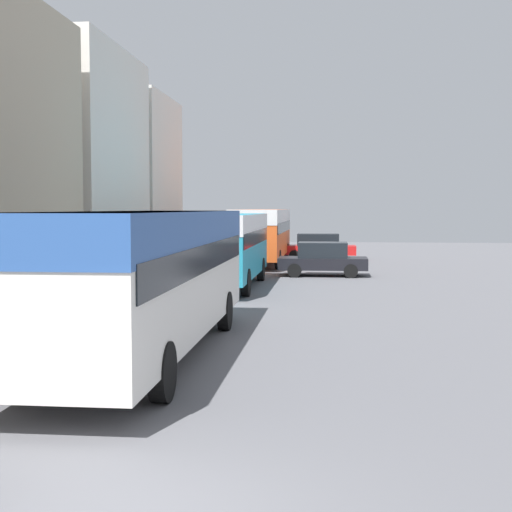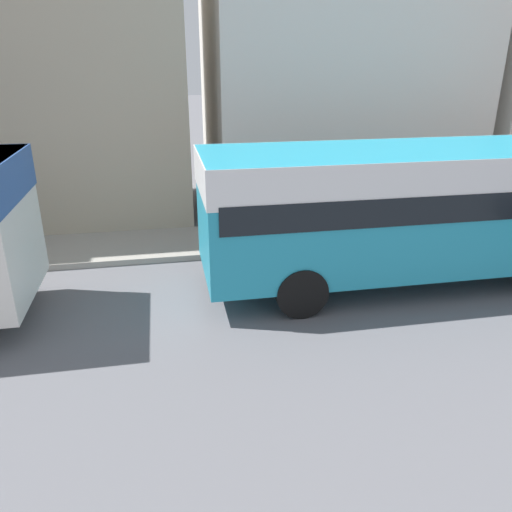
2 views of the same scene
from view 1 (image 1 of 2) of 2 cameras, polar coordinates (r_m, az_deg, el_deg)
name	(u,v)px [view 1 (image 1 of 2)]	position (r m, az deg, el deg)	size (l,w,h in m)	color
building_far_terrace	(53,168)	(30.62, -15.91, 6.78)	(6.00, 8.11, 9.59)	silver
building_end_row	(120,183)	(38.06, -10.82, 5.74)	(5.20, 6.87, 8.92)	silver
bus_lead	(145,263)	(15.17, -8.88, -0.53)	(2.65, 11.22, 3.08)	silver
bus_following	(224,240)	(28.26, -2.56, 1.31)	(2.66, 9.10, 2.92)	teal
bus_third_in_line	(262,229)	(40.23, 0.51, 2.20)	(2.56, 11.07, 3.08)	#EA5B23
car_crossing	(318,246)	(43.76, 5.00, 0.77)	(4.58, 1.83, 1.60)	red
car_far_curb	(323,259)	(33.27, 5.36, -0.21)	(4.11, 1.96, 1.57)	black
pedestrian_near_curb	(27,291)	(18.96, -17.83, -2.68)	(0.40, 0.40, 1.78)	#232838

